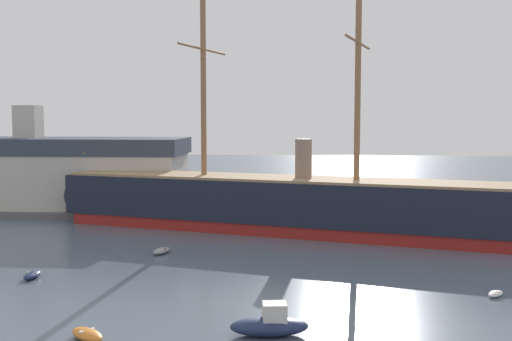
{
  "coord_description": "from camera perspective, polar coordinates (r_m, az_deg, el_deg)",
  "views": [
    {
      "loc": [
        1.7,
        -20.47,
        13.2
      ],
      "look_at": [
        -2.31,
        37.74,
        8.21
      ],
      "focal_mm": 43.11,
      "sensor_mm": 36.0,
      "label": 1
    }
  ],
  "objects": [
    {
      "name": "motorboat_distant_centre",
      "position": [
        87.52,
        4.6,
        -3.34
      ],
      "size": [
        5.01,
        4.29,
        1.99
      ],
      "color": "#236670",
      "rests_on": "ground"
    },
    {
      "name": "dinghy_mid_left",
      "position": [
        54.61,
        -20.05,
        -9.09
      ],
      "size": [
        1.09,
        2.37,
        0.55
      ],
      "color": "#1E284C",
      "rests_on": "ground"
    },
    {
      "name": "dinghy_mid_right",
      "position": [
        49.69,
        21.34,
        -10.6
      ],
      "size": [
        1.76,
        1.82,
        0.42
      ],
      "color": "silver",
      "rests_on": "ground"
    },
    {
      "name": "dinghy_alongside_bow",
      "position": [
        61.0,
        -8.75,
        -7.38
      ],
      "size": [
        1.93,
        2.73,
        0.59
      ],
      "color": "gray",
      "rests_on": "ground"
    },
    {
      "name": "dockside_warehouse_left",
      "position": [
        94.19,
        -21.71,
        -0.34
      ],
      "size": [
        53.57,
        14.88,
        14.97
      ],
      "color": "#565659",
      "rests_on": "ground"
    },
    {
      "name": "motorboat_near_centre",
      "position": [
        38.46,
        1.31,
        -14.06
      ],
      "size": [
        4.98,
        2.53,
        2.01
      ],
      "color": "#1E284C",
      "rests_on": "ground"
    },
    {
      "name": "dinghy_foreground_left",
      "position": [
        39.21,
        -15.39,
        -14.46
      ],
      "size": [
        2.87,
        2.65,
        0.65
      ],
      "color": "orange",
      "rests_on": "ground"
    },
    {
      "name": "dinghy_far_left",
      "position": [
        82.91,
        -15.42,
        -4.24
      ],
      "size": [
        2.65,
        1.85,
        0.57
      ],
      "color": "#236670",
      "rests_on": "ground"
    },
    {
      "name": "tall_ship",
      "position": [
        71.65,
        1.93,
        -3.05
      ],
      "size": [
        62.37,
        23.48,
        30.78
      ],
      "color": "maroon",
      "rests_on": "ground"
    }
  ]
}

